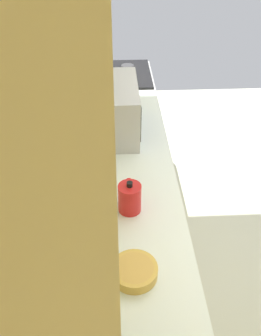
{
  "coord_description": "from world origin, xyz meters",
  "views": [
    {
      "loc": [
        -1.56,
        1.18,
        2.17
      ],
      "look_at": [
        -0.56,
        1.13,
        1.4
      ],
      "focal_mm": 39.59,
      "sensor_mm": 36.0,
      "label": 1
    }
  ],
  "objects_px": {
    "kettle": "(130,198)",
    "microwave": "(112,109)",
    "bowl": "(134,271)",
    "oven_range": "(116,119)"
  },
  "relations": [
    {
      "from": "kettle",
      "to": "bowl",
      "type": "bearing_deg",
      "value": 180.0
    },
    {
      "from": "bowl",
      "to": "kettle",
      "type": "bearing_deg",
      "value": 0.0
    },
    {
      "from": "kettle",
      "to": "microwave",
      "type": "bearing_deg",
      "value": 5.58
    },
    {
      "from": "oven_range",
      "to": "bowl",
      "type": "height_order",
      "value": "oven_range"
    },
    {
      "from": "oven_range",
      "to": "kettle",
      "type": "relative_size",
      "value": 6.06
    },
    {
      "from": "kettle",
      "to": "oven_range",
      "type": "bearing_deg",
      "value": 1.67
    },
    {
      "from": "oven_range",
      "to": "microwave",
      "type": "height_order",
      "value": "microwave"
    },
    {
      "from": "microwave",
      "to": "kettle",
      "type": "xyz_separation_m",
      "value": [
        -0.74,
        -0.07,
        -0.09
      ]
    },
    {
      "from": "microwave",
      "to": "kettle",
      "type": "relative_size",
      "value": 3.03
    },
    {
      "from": "bowl",
      "to": "kettle",
      "type": "xyz_separation_m",
      "value": [
        0.39,
        0.0,
        0.05
      ]
    }
  ]
}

